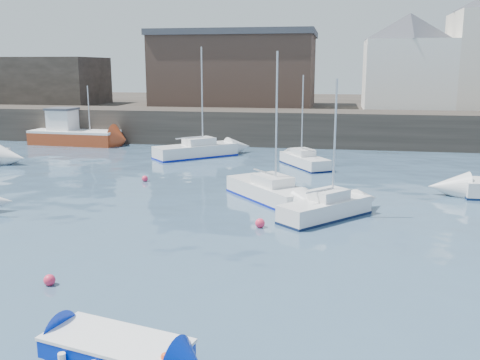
% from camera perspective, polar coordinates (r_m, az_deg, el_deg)
% --- Properties ---
extents(water, '(220.00, 220.00, 0.00)m').
position_cam_1_polar(water, '(15.04, -8.34, -15.13)').
color(water, '#2D4760').
rests_on(water, ground).
extents(quay_wall, '(90.00, 5.00, 3.00)m').
position_cam_1_polar(quay_wall, '(48.16, 4.83, 5.61)').
color(quay_wall, '#28231E').
rests_on(quay_wall, ground).
extents(land_strip, '(90.00, 32.00, 2.80)m').
position_cam_1_polar(land_strip, '(66.03, 6.31, 7.22)').
color(land_strip, '#28231E').
rests_on(land_strip, ground).
extents(bldg_east_d, '(11.14, 11.14, 8.95)m').
position_cam_1_polar(bldg_east_d, '(54.56, 17.46, 12.04)').
color(bldg_east_d, white).
rests_on(bldg_east_d, land_strip).
extents(warehouse, '(16.40, 10.40, 7.60)m').
position_cam_1_polar(warehouse, '(56.62, -0.48, 11.80)').
color(warehouse, '#3D2D26').
rests_on(warehouse, land_strip).
extents(bldg_west, '(14.00, 8.00, 5.00)m').
position_cam_1_polar(bldg_west, '(63.56, -20.86, 9.86)').
color(bldg_west, '#353028').
rests_on(bldg_west, land_strip).
extents(blue_dinghy, '(3.74, 2.27, 0.66)m').
position_cam_1_polar(blue_dinghy, '(13.37, -13.04, -17.23)').
color(blue_dinghy, '#9B3819').
rests_on(blue_dinghy, ground).
extents(fishing_boat, '(8.01, 3.40, 5.20)m').
position_cam_1_polar(fishing_boat, '(50.19, -17.43, 4.80)').
color(fishing_boat, '#9B3819').
rests_on(fishing_boat, ground).
extents(sailboat_b, '(5.23, 5.71, 7.57)m').
position_cam_1_polar(sailboat_b, '(27.84, 3.17, -1.16)').
color(sailboat_b, silver).
rests_on(sailboat_b, ground).
extents(sailboat_c, '(4.34, 4.60, 6.31)m').
position_cam_1_polar(sailboat_c, '(24.77, 9.12, -2.99)').
color(sailboat_c, silver).
rests_on(sailboat_c, ground).
extents(sailboat_f, '(3.83, 4.92, 6.27)m').
position_cam_1_polar(sailboat_f, '(37.39, 6.87, 2.09)').
color(sailboat_f, silver).
rests_on(sailboat_f, ground).
extents(sailboat_h, '(6.14, 5.86, 8.28)m').
position_cam_1_polar(sailboat_h, '(41.21, -4.72, 3.19)').
color(sailboat_h, silver).
rests_on(sailboat_h, ground).
extents(buoy_near, '(0.37, 0.37, 0.37)m').
position_cam_1_polar(buoy_near, '(18.41, -19.62, -10.50)').
color(buoy_near, '#EF2B4F').
rests_on(buoy_near, ground).
extents(buoy_mid, '(0.42, 0.42, 0.42)m').
position_cam_1_polar(buoy_mid, '(23.26, 2.14, -5.07)').
color(buoy_mid, '#EF2B4F').
rests_on(buoy_mid, ground).
extents(buoy_far, '(0.37, 0.37, 0.37)m').
position_cam_1_polar(buoy_far, '(32.96, -10.10, -0.14)').
color(buoy_far, '#EF2B4F').
rests_on(buoy_far, ground).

